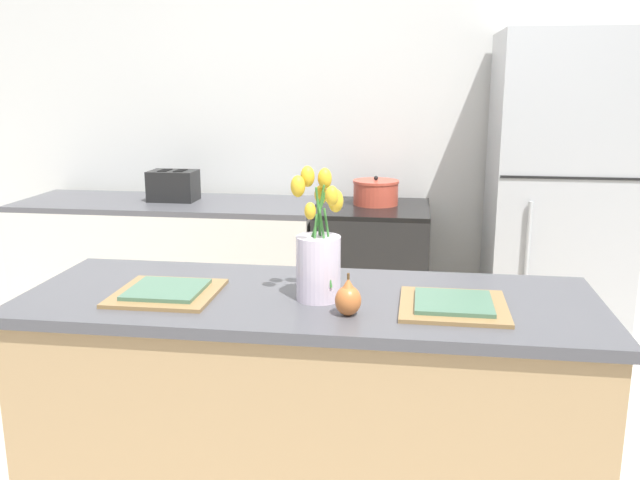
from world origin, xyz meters
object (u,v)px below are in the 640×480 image
object	(u,v)px
pear_figurine	(348,299)
plate_setting_right	(453,305)
refrigerator	(556,211)
flower_vase	(318,255)
cooking_pot	(376,192)
stove_range	(372,286)
toaster	(173,186)
plate_setting_left	(167,292)

from	to	relation	value
pear_figurine	plate_setting_right	world-z (taller)	pear_figurine
refrigerator	flower_vase	xyz separation A→B (m)	(-1.01, -1.63, 0.14)
cooking_pot	flower_vase	bearing A→B (deg)	-92.41
stove_range	pear_figurine	distance (m)	1.83
pear_figurine	plate_setting_right	xyz separation A→B (m)	(0.30, 0.11, -0.04)
refrigerator	toaster	distance (m)	2.08
flower_vase	pear_figurine	bearing A→B (deg)	-51.72
stove_range	toaster	bearing A→B (deg)	178.77
plate_setting_right	toaster	world-z (taller)	toaster
refrigerator	toaster	size ratio (longest dim) A/B	6.42
plate_setting_left	cooking_pot	world-z (taller)	cooking_pot
pear_figurine	toaster	bearing A→B (deg)	123.24
plate_setting_right	flower_vase	bearing A→B (deg)	176.19
refrigerator	pear_figurine	size ratio (longest dim) A/B	14.38
refrigerator	flower_vase	distance (m)	1.93
pear_figurine	stove_range	bearing A→B (deg)	91.30
plate_setting_left	cooking_pot	distance (m)	1.80
stove_range	cooking_pot	world-z (taller)	cooking_pot
stove_range	flower_vase	size ratio (longest dim) A/B	2.19
refrigerator	pear_figurine	xyz separation A→B (m)	(-0.91, -1.76, 0.05)
refrigerator	pear_figurine	bearing A→B (deg)	-117.30
flower_vase	plate_setting_left	distance (m)	0.50
plate_setting_right	toaster	xyz separation A→B (m)	(-1.47, 1.68, 0.07)
refrigerator	flower_vase	world-z (taller)	refrigerator
flower_vase	pear_figurine	world-z (taller)	flower_vase
pear_figurine	cooking_pot	world-z (taller)	cooking_pot
flower_vase	plate_setting_left	bearing A→B (deg)	-176.75
stove_range	plate_setting_left	distance (m)	1.80
flower_vase	toaster	xyz separation A→B (m)	(-1.07, 1.65, -0.06)
stove_range	plate_setting_right	distance (m)	1.75
flower_vase	toaster	bearing A→B (deg)	122.81
plate_setting_left	cooking_pot	size ratio (longest dim) A/B	1.26
refrigerator	cooking_pot	size ratio (longest dim) A/B	7.15
refrigerator	cooking_pot	xyz separation A→B (m)	(-0.94, 0.06, 0.06)
pear_figurine	cooking_pot	size ratio (longest dim) A/B	0.50
flower_vase	toaster	size ratio (longest dim) A/B	1.46
refrigerator	cooking_pot	bearing A→B (deg)	176.37
stove_range	plate_setting_right	xyz separation A→B (m)	(0.34, -1.66, 0.46)
plate_setting_left	plate_setting_right	distance (m)	0.89
stove_range	plate_setting_left	xyz separation A→B (m)	(-0.54, -1.66, 0.46)
cooking_pot	refrigerator	bearing A→B (deg)	-3.63
refrigerator	cooking_pot	distance (m)	0.95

